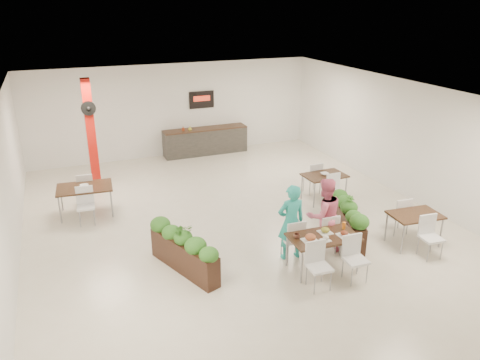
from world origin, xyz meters
name	(u,v)px	position (x,y,z in m)	size (l,w,h in m)	color
ground	(238,223)	(0.00, 0.00, 0.00)	(12.00, 12.00, 0.00)	beige
room_shell	(238,146)	(0.00, 0.00, 2.01)	(10.10, 12.10, 3.22)	white
red_column	(91,133)	(-3.00, 3.79, 1.64)	(0.40, 0.41, 3.20)	#B5140C
service_counter	(205,140)	(1.00, 5.65, 0.49)	(3.00, 0.64, 2.20)	#2B2926
main_table	(323,241)	(0.80, -2.62, 0.64)	(1.44, 1.68, 0.92)	black
diner_man	(291,222)	(0.41, -1.97, 0.84)	(0.61, 0.40, 1.68)	teal
diner_woman	(324,215)	(1.21, -1.97, 0.85)	(0.83, 0.64, 1.70)	pink
planter_left	(184,248)	(-1.84, -1.63, 0.52)	(0.98, 1.94, 1.07)	black
planter_right	(348,217)	(2.08, -1.63, 0.50)	(0.90, 1.90, 1.04)	black
side_table_a	(85,191)	(-3.44, 1.97, 0.64)	(1.43, 1.65, 0.92)	black
side_table_b	(324,179)	(2.71, 0.43, 0.62)	(1.16, 1.63, 0.92)	black
side_table_c	(415,219)	(3.25, -2.49, 0.62)	(1.17, 1.65, 0.92)	black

